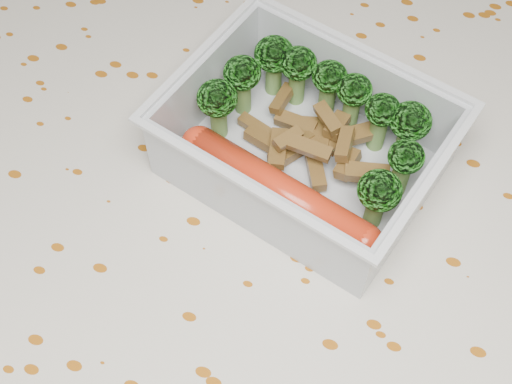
% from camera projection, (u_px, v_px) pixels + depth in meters
% --- Properties ---
extents(dining_table, '(1.40, 0.90, 0.75)m').
position_uv_depth(dining_table, '(251.00, 258.00, 0.56)').
color(dining_table, brown).
rests_on(dining_table, ground).
extents(tablecloth, '(1.46, 0.96, 0.19)m').
position_uv_depth(tablecloth, '(251.00, 226.00, 0.51)').
color(tablecloth, beige).
rests_on(tablecloth, dining_table).
extents(lunch_container, '(0.21, 0.18, 0.06)m').
position_uv_depth(lunch_container, '(305.00, 149.00, 0.48)').
color(lunch_container, silver).
rests_on(lunch_container, tablecloth).
extents(broccoli_florets, '(0.16, 0.11, 0.05)m').
position_uv_depth(broccoli_florets, '(324.00, 107.00, 0.48)').
color(broccoli_florets, '#608C3F').
rests_on(broccoli_florets, lunch_container).
extents(meat_pile, '(0.11, 0.08, 0.03)m').
position_uv_depth(meat_pile, '(313.00, 141.00, 0.49)').
color(meat_pile, brown).
rests_on(meat_pile, lunch_container).
extents(sausage, '(0.15, 0.06, 0.03)m').
position_uv_depth(sausage, '(278.00, 191.00, 0.46)').
color(sausage, red).
rests_on(sausage, lunch_container).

